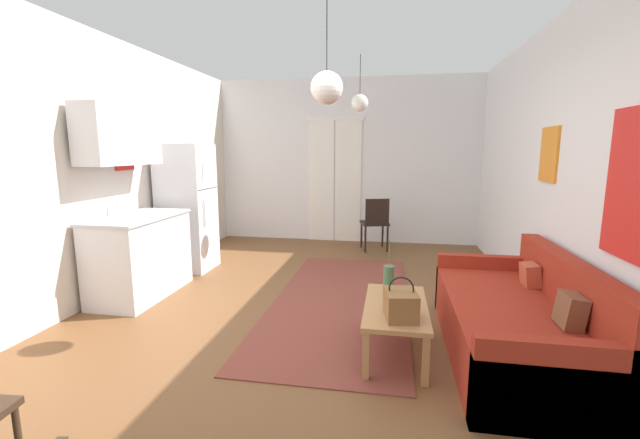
{
  "coord_description": "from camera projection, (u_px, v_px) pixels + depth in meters",
  "views": [
    {
      "loc": [
        0.81,
        -3.42,
        1.61
      ],
      "look_at": [
        0.02,
        1.03,
        0.84
      ],
      "focal_mm": 22.76,
      "sensor_mm": 36.0,
      "label": 1
    }
  ],
  "objects": [
    {
      "name": "pendant_lamp_far",
      "position": [
        360.0,
        103.0,
        5.38
      ],
      "size": [
        0.23,
        0.23,
        0.73
      ],
      "color": "black"
    },
    {
      "name": "wall_left",
      "position": [
        61.0,
        170.0,
        3.89
      ],
      "size": [
        0.12,
        7.69,
        2.85
      ],
      "color": "silver",
      "rests_on": "ground_plane"
    },
    {
      "name": "accent_chair",
      "position": [
        375.0,
        221.0,
        6.55
      ],
      "size": [
        0.51,
        0.49,
        0.86
      ],
      "rotation": [
        0.0,
        0.0,
        3.4
      ],
      "color": "black",
      "rests_on": "ground_plane"
    },
    {
      "name": "couch",
      "position": [
        522.0,
        325.0,
        3.17
      ],
      "size": [
        0.94,
        1.97,
        0.81
      ],
      "color": "maroon",
      "rests_on": "ground_plane"
    },
    {
      "name": "ground_plane",
      "position": [
        299.0,
        333.0,
        3.73
      ],
      "size": [
        5.15,
        8.09,
        0.1
      ],
      "primitive_type": "cube",
      "color": "brown"
    },
    {
      "name": "kitchen_counter",
      "position": [
        136.0,
        227.0,
        4.46
      ],
      "size": [
        0.63,
        1.2,
        2.08
      ],
      "color": "silver",
      "rests_on": "ground_plane"
    },
    {
      "name": "refrigerator",
      "position": [
        187.0,
        208.0,
        5.48
      ],
      "size": [
        0.65,
        0.6,
        1.7
      ],
      "color": "white",
      "rests_on": "ground_plane"
    },
    {
      "name": "wall_right",
      "position": [
        594.0,
        175.0,
        3.08
      ],
      "size": [
        0.12,
        7.69,
        2.85
      ],
      "color": "silver",
      "rests_on": "ground_plane"
    },
    {
      "name": "coffee_table",
      "position": [
        396.0,
        311.0,
        3.23
      ],
      "size": [
        0.49,
        0.97,
        0.4
      ],
      "color": "#B27F4C",
      "rests_on": "ground_plane"
    },
    {
      "name": "bamboo_vase",
      "position": [
        389.0,
        280.0,
        3.44
      ],
      "size": [
        0.09,
        0.09,
        0.47
      ],
      "color": "#47704C",
      "rests_on": "coffee_table"
    },
    {
      "name": "handbag",
      "position": [
        401.0,
        304.0,
        2.95
      ],
      "size": [
        0.26,
        0.32,
        0.31
      ],
      "color": "brown",
      "rests_on": "coffee_table"
    },
    {
      "name": "pendant_lamp_near",
      "position": [
        327.0,
        88.0,
        3.37
      ],
      "size": [
        0.27,
        0.27,
        0.86
      ],
      "color": "black"
    },
    {
      "name": "area_rug",
      "position": [
        341.0,
        300.0,
        4.4
      ],
      "size": [
        1.41,
        3.34,
        0.01
      ],
      "primitive_type": "cube",
      "color": "brown",
      "rests_on": "ground_plane"
    },
    {
      "name": "wall_back",
      "position": [
        346.0,
        162.0,
        7.17
      ],
      "size": [
        4.75,
        0.13,
        2.85
      ],
      "color": "silver",
      "rests_on": "ground_plane"
    }
  ]
}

